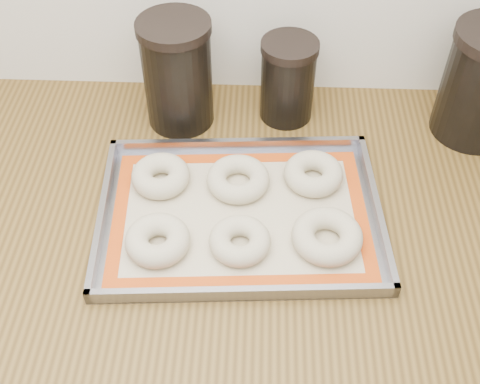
{
  "coord_description": "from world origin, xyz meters",
  "views": [
    {
      "loc": [
        -0.21,
        0.99,
        1.66
      ],
      "look_at": [
        -0.24,
        1.64,
        0.96
      ],
      "focal_mm": 45.0,
      "sensor_mm": 36.0,
      "label": 1
    }
  ],
  "objects_px": {
    "bagel_front_right": "(327,236)",
    "bagel_back_mid": "(238,179)",
    "bagel_front_mid": "(240,241)",
    "canister_left": "(178,73)",
    "bagel_front_left": "(158,240)",
    "bagel_back_left": "(161,176)",
    "bagel_back_right": "(313,174)",
    "canister_mid": "(288,80)",
    "baking_tray": "(240,214)"
  },
  "relations": [
    {
      "from": "bagel_front_mid",
      "to": "bagel_front_right",
      "type": "height_order",
      "value": "bagel_front_right"
    },
    {
      "from": "baking_tray",
      "to": "bagel_back_left",
      "type": "xyz_separation_m",
      "value": [
        -0.14,
        0.07,
        0.02
      ]
    },
    {
      "from": "bagel_front_left",
      "to": "bagel_back_left",
      "type": "xyz_separation_m",
      "value": [
        -0.01,
        0.14,
        -0.0
      ]
    },
    {
      "from": "bagel_back_left",
      "to": "canister_left",
      "type": "relative_size",
      "value": 0.48
    },
    {
      "from": "bagel_front_mid",
      "to": "canister_left",
      "type": "xyz_separation_m",
      "value": [
        -0.13,
        0.32,
        0.08
      ]
    },
    {
      "from": "bagel_front_mid",
      "to": "bagel_back_left",
      "type": "xyz_separation_m",
      "value": [
        -0.14,
        0.13,
        0.0
      ]
    },
    {
      "from": "bagel_front_right",
      "to": "bagel_back_left",
      "type": "xyz_separation_m",
      "value": [
        -0.28,
        0.12,
        0.0
      ]
    },
    {
      "from": "baking_tray",
      "to": "bagel_front_mid",
      "type": "distance_m",
      "value": 0.07
    },
    {
      "from": "canister_left",
      "to": "baking_tray",
      "type": "bearing_deg",
      "value": -63.42
    },
    {
      "from": "bagel_front_mid",
      "to": "canister_mid",
      "type": "height_order",
      "value": "canister_mid"
    },
    {
      "from": "bagel_front_right",
      "to": "bagel_back_mid",
      "type": "relative_size",
      "value": 1.04
    },
    {
      "from": "baking_tray",
      "to": "bagel_front_mid",
      "type": "xyz_separation_m",
      "value": [
        0.0,
        -0.07,
        0.01
      ]
    },
    {
      "from": "bagel_back_right",
      "to": "canister_mid",
      "type": "bearing_deg",
      "value": 103.71
    },
    {
      "from": "bagel_front_left",
      "to": "bagel_front_right",
      "type": "relative_size",
      "value": 0.91
    },
    {
      "from": "bagel_back_right",
      "to": "canister_left",
      "type": "relative_size",
      "value": 0.49
    },
    {
      "from": "canister_left",
      "to": "bagel_back_mid",
      "type": "bearing_deg",
      "value": -57.0
    },
    {
      "from": "bagel_back_mid",
      "to": "baking_tray",
      "type": "bearing_deg",
      "value": -84.81
    },
    {
      "from": "canister_left",
      "to": "bagel_front_mid",
      "type": "bearing_deg",
      "value": -68.16
    },
    {
      "from": "bagel_front_left",
      "to": "canister_left",
      "type": "height_order",
      "value": "canister_left"
    },
    {
      "from": "bagel_front_left",
      "to": "bagel_back_mid",
      "type": "distance_m",
      "value": 0.18
    },
    {
      "from": "bagel_back_mid",
      "to": "bagel_front_mid",
      "type": "bearing_deg",
      "value": -86.31
    },
    {
      "from": "baking_tray",
      "to": "bagel_front_left",
      "type": "height_order",
      "value": "bagel_front_left"
    },
    {
      "from": "baking_tray",
      "to": "bagel_front_left",
      "type": "relative_size",
      "value": 4.71
    },
    {
      "from": "baking_tray",
      "to": "bagel_back_left",
      "type": "relative_size",
      "value": 4.79
    },
    {
      "from": "canister_left",
      "to": "canister_mid",
      "type": "relative_size",
      "value": 1.3
    },
    {
      "from": "bagel_front_left",
      "to": "baking_tray",
      "type": "bearing_deg",
      "value": 30.36
    },
    {
      "from": "bagel_back_left",
      "to": "bagel_front_right",
      "type": "bearing_deg",
      "value": -23.62
    },
    {
      "from": "bagel_back_mid",
      "to": "bagel_back_right",
      "type": "relative_size",
      "value": 1.05
    },
    {
      "from": "bagel_front_left",
      "to": "bagel_front_mid",
      "type": "relative_size",
      "value": 1.06
    },
    {
      "from": "bagel_front_right",
      "to": "bagel_back_mid",
      "type": "xyz_separation_m",
      "value": [
        -0.14,
        0.12,
        -0.0
      ]
    },
    {
      "from": "bagel_front_right",
      "to": "bagel_back_left",
      "type": "height_order",
      "value": "same"
    },
    {
      "from": "bagel_front_right",
      "to": "bagel_back_left",
      "type": "relative_size",
      "value": 1.11
    },
    {
      "from": "bagel_back_mid",
      "to": "canister_left",
      "type": "distance_m",
      "value": 0.23
    },
    {
      "from": "baking_tray",
      "to": "bagel_back_mid",
      "type": "xyz_separation_m",
      "value": [
        -0.01,
        0.07,
        0.01
      ]
    },
    {
      "from": "canister_left",
      "to": "bagel_front_right",
      "type": "bearing_deg",
      "value": -49.01
    },
    {
      "from": "baking_tray",
      "to": "bagel_front_mid",
      "type": "height_order",
      "value": "bagel_front_mid"
    },
    {
      "from": "baking_tray",
      "to": "bagel_front_mid",
      "type": "bearing_deg",
      "value": -87.78
    },
    {
      "from": "bagel_back_left",
      "to": "canister_mid",
      "type": "height_order",
      "value": "canister_mid"
    },
    {
      "from": "bagel_front_left",
      "to": "bagel_front_mid",
      "type": "distance_m",
      "value": 0.13
    },
    {
      "from": "bagel_front_right",
      "to": "bagel_back_left",
      "type": "bearing_deg",
      "value": 156.38
    },
    {
      "from": "baking_tray",
      "to": "bagel_front_mid",
      "type": "relative_size",
      "value": 4.98
    },
    {
      "from": "baking_tray",
      "to": "bagel_front_right",
      "type": "distance_m",
      "value": 0.15
    },
    {
      "from": "bagel_front_right",
      "to": "canister_mid",
      "type": "bearing_deg",
      "value": 100.64
    },
    {
      "from": "baking_tray",
      "to": "bagel_front_left",
      "type": "bearing_deg",
      "value": -149.64
    },
    {
      "from": "bagel_front_right",
      "to": "bagel_back_mid",
      "type": "bearing_deg",
      "value": 140.19
    },
    {
      "from": "bagel_back_left",
      "to": "canister_left",
      "type": "distance_m",
      "value": 0.2
    },
    {
      "from": "bagel_back_left",
      "to": "bagel_back_mid",
      "type": "height_order",
      "value": "bagel_back_left"
    },
    {
      "from": "baking_tray",
      "to": "bagel_back_right",
      "type": "distance_m",
      "value": 0.15
    },
    {
      "from": "bagel_back_mid",
      "to": "canister_mid",
      "type": "relative_size",
      "value": 0.66
    },
    {
      "from": "bagel_front_left",
      "to": "canister_left",
      "type": "xyz_separation_m",
      "value": [
        0.0,
        0.32,
        0.08
      ]
    }
  ]
}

